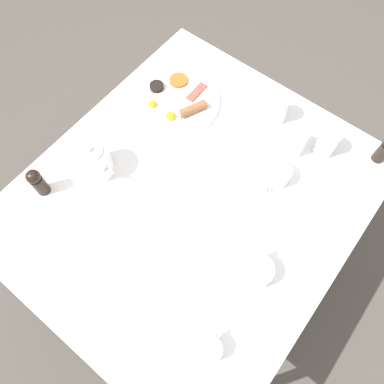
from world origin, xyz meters
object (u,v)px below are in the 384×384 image
Objects in this scene: teacup_with_saucer_left at (275,174)px; fork_by_plate at (118,301)px; water_glass_tall at (295,141)px; spoon_for_tea at (187,287)px; breakfast_plate at (175,101)px; knife_by_plate at (53,231)px; creamer_jug at (210,349)px; pepper_grinder at (37,182)px; teapot_near at (94,160)px; water_glass_short at (278,109)px; wine_glass_spare at (327,142)px; teacup_with_saucer_right at (256,272)px.

teacup_with_saucer_left is 0.91× the size of fork_by_plate.
water_glass_tall is 0.55m from spoon_for_tea.
fork_by_plate is at bearing 139.20° from spoon_for_tea.
breakfast_plate is at bearing 101.31° from water_glass_tall.
teacup_with_saucer_left is 0.83× the size of knife_by_plate.
creamer_jug reaches higher than knife_by_plate.
water_glass_tall is at bearing -31.03° from knife_by_plate.
spoon_for_tea is at bearing -74.27° from knife_by_plate.
pepper_grinder reaches higher than knife_by_plate.
teapot_near is 1.77× the size of pepper_grinder.
creamer_jug is at bearing -159.97° from water_glass_short.
creamer_jug is at bearing -87.09° from knife_by_plate.
water_glass_tall is (0.43, -0.44, -0.01)m from teapot_near.
teapot_near is 1.17× the size of knife_by_plate.
wine_glass_spare reaches higher than teacup_with_saucer_left.
breakfast_plate is at bearing 105.96° from wine_glass_spare.
teacup_with_saucer_right is at bearing -120.59° from breakfast_plate.
water_glass_tall is at bearing 4.64° from teacup_with_saucer_left.
fork_by_plate and spoon_for_tea have the same top height.
wine_glass_spare is at bearing -74.04° from breakfast_plate.
creamer_jug is 0.59× the size of spoon_for_tea.
creamer_jug is at bearing -18.97° from teapot_near.
creamer_jug is at bearing -175.22° from teacup_with_saucer_right.
breakfast_plate is 1.57× the size of teapot_near.
teacup_with_saucer_right is (-0.32, -0.54, 0.02)m from breakfast_plate.
water_glass_short reaches higher than knife_by_plate.
creamer_jug is (-0.20, -0.59, -0.03)m from teapot_near.
pepper_grinder is at bearing 138.62° from water_glass_tall.
teacup_with_saucer_left reaches higher than spoon_for_tea.
spoon_for_tea is (0.11, -0.40, 0.00)m from knife_by_plate.
water_glass_short is at bearing 31.30° from teacup_with_saucer_left.
breakfast_plate is 0.35m from water_glass_short.
pepper_grinder is (-0.50, 0.10, 0.05)m from breakfast_plate.
teacup_with_saucer_left is at bearing -0.49° from spoon_for_tea.
breakfast_plate is 3.66× the size of creamer_jug.
pepper_grinder is 0.77× the size of spoon_for_tea.
teacup_with_saucer_right is 0.23m from creamer_jug.
fork_by_plate is (-0.06, 0.27, -0.03)m from creamer_jug.
water_glass_tall reaches higher than breakfast_plate.
creamer_jug reaches higher than breakfast_plate.
wine_glass_spare is at bearing -14.58° from fork_by_plate.
pepper_grinder is (-0.15, 0.08, 0.00)m from teapot_near.
teapot_near reaches higher than teacup_with_saucer_right.
teapot_near is 2.33× the size of creamer_jug.
water_glass_short is 0.64m from spoon_for_tea.
water_glass_tall is at bearing 17.73° from teacup_with_saucer_right.
water_glass_tall is (0.12, 0.01, 0.02)m from teacup_with_saucer_left.
wine_glass_spare is (-0.02, -0.19, 0.00)m from water_glass_short.
teacup_with_saucer_left is at bearing -148.70° from water_glass_short.
pepper_grinder is (-0.46, 0.53, 0.03)m from teacup_with_saucer_left.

